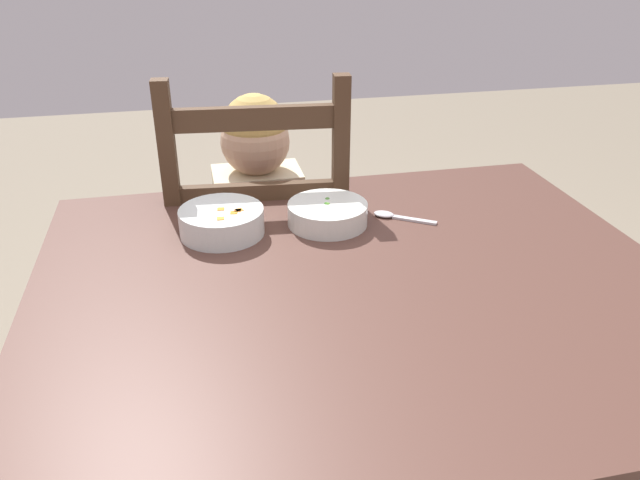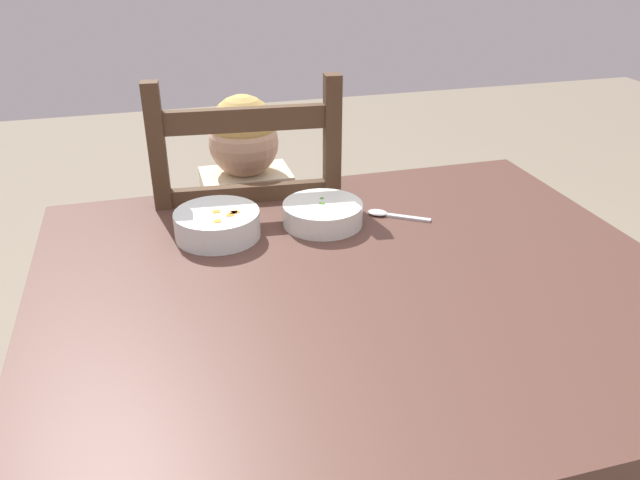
# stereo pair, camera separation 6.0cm
# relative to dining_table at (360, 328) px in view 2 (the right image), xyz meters

# --- Properties ---
(dining_table) EXTENTS (1.15, 0.97, 0.74)m
(dining_table) POSITION_rel_dining_table_xyz_m (0.00, 0.00, 0.00)
(dining_table) COLOR #51332A
(dining_table) RESTS_ON ground
(dining_chair) EXTENTS (0.46, 0.46, 1.02)m
(dining_chair) POSITION_rel_dining_table_xyz_m (-0.12, 0.53, -0.17)
(dining_chair) COLOR #483120
(dining_chair) RESTS_ON ground
(child_figure) EXTENTS (0.32, 0.31, 0.94)m
(child_figure) POSITION_rel_dining_table_xyz_m (-0.11, 0.53, -0.01)
(child_figure) COLOR beige
(child_figure) RESTS_ON ground
(bowl_of_peas) EXTENTS (0.17, 0.17, 0.05)m
(bowl_of_peas) POSITION_rel_dining_table_xyz_m (-0.01, 0.24, 0.13)
(bowl_of_peas) COLOR white
(bowl_of_peas) RESTS_ON dining_table
(bowl_of_carrots) EXTENTS (0.17, 0.17, 0.06)m
(bowl_of_carrots) POSITION_rel_dining_table_xyz_m (-0.22, 0.24, 0.14)
(bowl_of_carrots) COLOR white
(bowl_of_carrots) RESTS_ON dining_table
(spoon) EXTENTS (0.13, 0.09, 0.01)m
(spoon) POSITION_rel_dining_table_xyz_m (0.14, 0.24, 0.11)
(spoon) COLOR silver
(spoon) RESTS_ON dining_table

